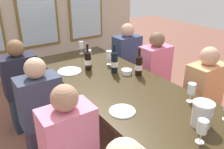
% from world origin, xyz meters
% --- Properties ---
extents(ground_plane, '(12.00, 12.00, 0.00)m').
position_xyz_m(ground_plane, '(0.00, 0.00, 0.00)').
color(ground_plane, brown).
extents(dining_table, '(0.92, 2.64, 0.74)m').
position_xyz_m(dining_table, '(0.00, 0.00, 0.67)').
color(dining_table, '#302511').
rests_on(dining_table, ground).
extents(white_plate_0, '(0.22, 0.22, 0.01)m').
position_xyz_m(white_plate_0, '(-0.28, -0.34, 0.74)').
color(white_plate_0, white).
rests_on(white_plate_0, dining_table).
extents(white_plate_1, '(0.27, 0.27, 0.01)m').
position_xyz_m(white_plate_1, '(-0.29, 0.66, 0.74)').
color(white_plate_1, white).
rests_on(white_plate_1, dining_table).
extents(metal_pitcher, '(0.16, 0.16, 0.19)m').
position_xyz_m(metal_pitcher, '(0.09, -0.81, 0.84)').
color(metal_pitcher, silver).
rests_on(metal_pitcher, dining_table).
extents(wine_bottle_0, '(0.08, 0.08, 0.33)m').
position_xyz_m(wine_bottle_0, '(0.12, 0.36, 0.87)').
color(wine_bottle_0, black).
rests_on(wine_bottle_0, dining_table).
extents(wine_bottle_2, '(0.08, 0.08, 0.31)m').
position_xyz_m(wine_bottle_2, '(0.30, 0.15, 0.86)').
color(wine_bottle_2, black).
rests_on(wine_bottle_2, dining_table).
extents(wine_bottle_3, '(0.08, 0.08, 0.30)m').
position_xyz_m(wine_bottle_3, '(-0.08, 0.60, 0.85)').
color(wine_bottle_3, black).
rests_on(wine_bottle_3, dining_table).
extents(tasting_bowl_1, '(0.12, 0.12, 0.05)m').
position_xyz_m(tasting_bowl_1, '(0.21, 0.25, 0.77)').
color(tasting_bowl_1, white).
rests_on(tasting_bowl_1, dining_table).
extents(wine_glass_0, '(0.07, 0.07, 0.17)m').
position_xyz_m(wine_glass_0, '(0.20, 0.60, 0.86)').
color(wine_glass_0, white).
rests_on(wine_glass_0, dining_table).
extents(wine_glass_3, '(0.07, 0.07, 0.17)m').
position_xyz_m(wine_glass_3, '(0.02, 0.77, 0.86)').
color(wine_glass_3, white).
rests_on(wine_glass_3, dining_table).
extents(wine_glass_4, '(0.07, 0.07, 0.17)m').
position_xyz_m(wine_glass_4, '(0.30, -0.54, 0.86)').
color(wine_glass_4, white).
rests_on(wine_glass_4, dining_table).
extents(wine_glass_6, '(0.07, 0.07, 0.17)m').
position_xyz_m(wine_glass_6, '(-0.08, -0.92, 0.86)').
color(wine_glass_6, white).
rests_on(wine_glass_6, dining_table).
extents(wine_glass_7, '(0.07, 0.07, 0.17)m').
position_xyz_m(wine_glass_7, '(0.11, 1.15, 0.86)').
color(wine_glass_7, white).
rests_on(wine_glass_7, dining_table).
extents(seated_person_0, '(0.38, 0.24, 1.11)m').
position_xyz_m(seated_person_0, '(-0.76, 0.29, 0.53)').
color(seated_person_0, '#312B3A').
rests_on(seated_person_0, ground).
extents(seated_person_1, '(0.38, 0.24, 1.11)m').
position_xyz_m(seated_person_1, '(0.76, 0.37, 0.53)').
color(seated_person_1, '#332C44').
rests_on(seated_person_1, ground).
extents(seated_person_4, '(0.38, 0.24, 1.11)m').
position_xyz_m(seated_person_4, '(-0.76, 0.98, 0.53)').
color(seated_person_4, '#233140').
rests_on(seated_person_4, ground).
extents(seated_person_5, '(0.38, 0.24, 1.11)m').
position_xyz_m(seated_person_5, '(0.76, 0.97, 0.53)').
color(seated_person_5, '#2D213E').
rests_on(seated_person_5, ground).
extents(seated_person_7, '(0.38, 0.24, 1.11)m').
position_xyz_m(seated_person_7, '(0.76, -0.36, 0.53)').
color(seated_person_7, '#2D2744').
rests_on(seated_person_7, ground).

